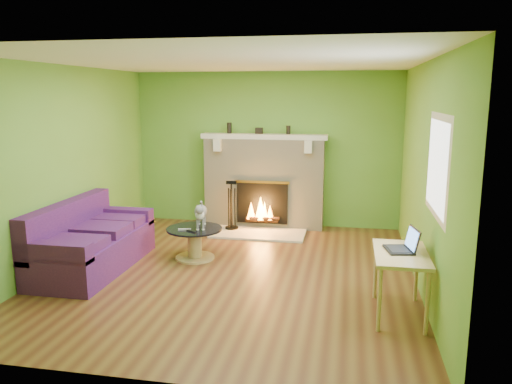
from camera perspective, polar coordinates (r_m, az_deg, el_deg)
floor at (r=6.42m, az=-2.66°, el=-9.17°), size 5.00×5.00×0.00m
ceiling at (r=6.04m, az=-2.89°, el=14.66°), size 5.00×5.00×0.00m
wall_back at (r=8.53m, az=1.15°, el=4.87°), size 5.00×0.00×5.00m
wall_front at (r=3.76m, az=-11.69°, el=-3.36°), size 5.00×0.00×5.00m
wall_left at (r=6.97m, az=-21.09°, el=2.74°), size 0.00×5.00×5.00m
wall_right at (r=5.99m, az=18.66°, el=1.64°), size 0.00×5.00×5.00m
window_frame at (r=5.07m, az=20.07°, el=2.79°), size 0.00×1.20×1.20m
window_pane at (r=5.07m, az=19.98°, el=2.80°), size 0.00×1.06×1.06m
fireplace at (r=8.42m, az=0.93°, el=1.17°), size 2.10×0.46×1.58m
hearth at (r=8.09m, az=0.29°, el=-4.74°), size 1.50×0.75×0.03m
mantel at (r=8.30m, az=0.92°, el=6.37°), size 2.10×0.28×0.08m
sofa at (r=6.83m, az=-18.47°, el=-5.54°), size 0.89×1.94×0.87m
coffee_table at (r=6.91m, az=-7.02°, el=-5.58°), size 0.76×0.76×0.43m
desk at (r=5.26m, az=16.21°, el=-7.49°), size 0.52×0.90×0.67m
cat at (r=6.84m, az=-6.33°, el=-2.55°), size 0.35×0.63×0.37m
remote_silver at (r=6.78m, az=-8.17°, el=-4.26°), size 0.18×0.08×0.02m
remote_black at (r=6.69m, az=-7.36°, el=-4.46°), size 0.16×0.12×0.02m
laptop at (r=5.24m, az=16.06°, el=-5.18°), size 0.35×0.38×0.25m
fire_tools at (r=8.23m, az=-2.81°, el=-1.47°), size 0.22×0.22×0.81m
mantel_vase_left at (r=8.44m, az=-3.07°, el=7.32°), size 0.08×0.08×0.18m
mantel_vase_right at (r=8.27m, az=3.72°, el=7.09°), size 0.07×0.07×0.14m
mantel_box at (r=8.34m, az=0.35°, el=7.01°), size 0.12×0.08×0.10m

